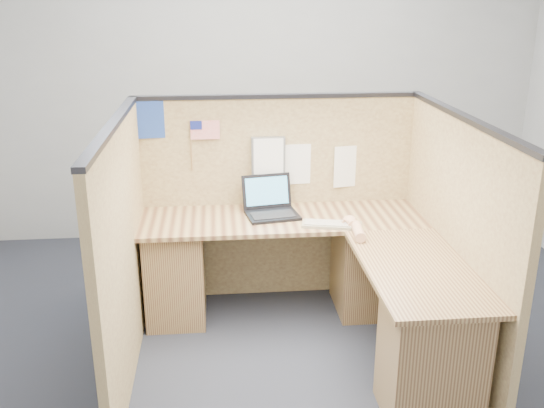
{
  "coord_description": "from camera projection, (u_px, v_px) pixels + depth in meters",
  "views": [
    {
      "loc": [
        -0.44,
        -3.22,
        2.19
      ],
      "look_at": [
        -0.09,
        0.5,
        0.89
      ],
      "focal_mm": 40.0,
      "sensor_mm": 36.0,
      "label": 1
    }
  ],
  "objects": [
    {
      "name": "cubicle_partitions",
      "position": [
        287.0,
        225.0,
        3.94
      ],
      "size": [
        2.06,
        1.83,
        1.53
      ],
      "color": "olive",
      "rests_on": "floor"
    },
    {
      "name": "american_flag",
      "position": [
        202.0,
        132.0,
        4.22
      ],
      "size": [
        0.21,
        0.01,
        0.36
      ],
      "color": "olive",
      "rests_on": "cubicle_partitions"
    },
    {
      "name": "paper_left",
      "position": [
        295.0,
        164.0,
        4.37
      ],
      "size": [
        0.23,
        0.02,
        0.3
      ],
      "primitive_type": "cube",
      "rotation": [
        0.0,
        0.0,
        0.07
      ],
      "color": "white",
      "rests_on": "cubicle_partitions"
    },
    {
      "name": "mouse",
      "position": [
        350.0,
        223.0,
        4.03
      ],
      "size": [
        0.11,
        0.08,
        0.04
      ],
      "primitive_type": "ellipsoid",
      "rotation": [
        0.0,
        0.0,
        0.18
      ],
      "color": "silver",
      "rests_on": "l_desk"
    },
    {
      "name": "l_desk",
      "position": [
        317.0,
        286.0,
        3.94
      ],
      "size": [
        1.95,
        1.75,
        0.73
      ],
      "color": "brown",
      "rests_on": "floor"
    },
    {
      "name": "laptop",
      "position": [
        272.0,
        205.0,
        4.24
      ],
      "size": [
        0.39,
        0.39,
        0.25
      ],
      "rotation": [
        0.0,
        0.0,
        0.17
      ],
      "color": "black",
      "rests_on": "l_desk"
    },
    {
      "name": "file_holder",
      "position": [
        268.0,
        158.0,
        4.31
      ],
      "size": [
        0.24,
        0.05,
        0.31
      ],
      "color": "slate",
      "rests_on": "cubicle_partitions"
    },
    {
      "name": "floor",
      "position": [
        294.0,
        364.0,
        3.79
      ],
      "size": [
        5.0,
        5.0,
        0.0
      ],
      "primitive_type": "plane",
      "color": "#1E222A",
      "rests_on": "ground"
    },
    {
      "name": "hand_forearm",
      "position": [
        356.0,
        228.0,
        3.9
      ],
      "size": [
        0.1,
        0.36,
        0.08
      ],
      "color": "tan",
      "rests_on": "l_desk"
    },
    {
      "name": "blue_poster",
      "position": [
        151.0,
        120.0,
        4.17
      ],
      "size": [
        0.19,
        0.02,
        0.26
      ],
      "primitive_type": "cube",
      "rotation": [
        0.0,
        0.0,
        0.09
      ],
      "color": "#203D93",
      "rests_on": "cubicle_partitions"
    },
    {
      "name": "keyboard",
      "position": [
        332.0,
        224.0,
        4.02
      ],
      "size": [
        0.41,
        0.22,
        0.03
      ],
      "rotation": [
        0.0,
        0.0,
        -0.23
      ],
      "color": "gray",
      "rests_on": "l_desk"
    },
    {
      "name": "wall_back",
      "position": [
        263.0,
        87.0,
        5.44
      ],
      "size": [
        5.0,
        0.0,
        5.0
      ],
      "primitive_type": "plane",
      "rotation": [
        1.57,
        0.0,
        0.0
      ],
      "color": "#9FA1A4",
      "rests_on": "floor"
    },
    {
      "name": "paper_right",
      "position": [
        350.0,
        166.0,
        4.42
      ],
      "size": [
        0.24,
        0.04,
        0.31
      ],
      "primitive_type": "cube",
      "rotation": [
        0.0,
        0.0,
        0.17
      ],
      "color": "white",
      "rests_on": "cubicle_partitions"
    }
  ]
}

